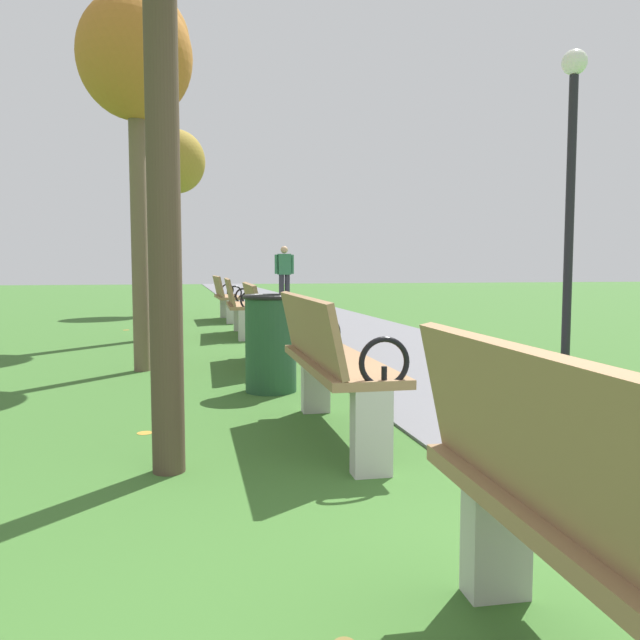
{
  "coord_description": "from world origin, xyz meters",
  "views": [
    {
      "loc": [
        -1.42,
        -0.97,
        1.08
      ],
      "look_at": [
        -0.05,
        5.21,
        0.55
      ],
      "focal_mm": 35.95,
      "sensor_mm": 36.0,
      "label": 1
    }
  ],
  "objects_px": {
    "park_bench_4": "(239,305)",
    "pedestrian_walking": "(284,272)",
    "park_bench_3": "(265,321)",
    "lamp_post": "(572,157)",
    "trash_bin": "(271,343)",
    "park_bench_5": "(225,297)",
    "tree_4": "(176,164)",
    "park_bench_2": "(330,362)",
    "park_bench_1": "(635,552)",
    "tree_3": "(143,55)",
    "tree_2": "(135,64)"
  },
  "relations": [
    {
      "from": "park_bench_3",
      "to": "lamp_post",
      "type": "height_order",
      "value": "lamp_post"
    },
    {
      "from": "park_bench_2",
      "to": "pedestrian_walking",
      "type": "xyz_separation_m",
      "value": [
        1.89,
        13.34,
        0.44
      ]
    },
    {
      "from": "park_bench_3",
      "to": "trash_bin",
      "type": "xyz_separation_m",
      "value": [
        -0.15,
        -1.45,
        -0.06
      ]
    },
    {
      "from": "park_bench_3",
      "to": "trash_bin",
      "type": "distance_m",
      "value": 1.46
    },
    {
      "from": "park_bench_5",
      "to": "tree_3",
      "type": "height_order",
      "value": "tree_3"
    },
    {
      "from": "park_bench_3",
      "to": "pedestrian_walking",
      "type": "distance_m",
      "value": 10.47
    },
    {
      "from": "park_bench_5",
      "to": "park_bench_3",
      "type": "bearing_deg",
      "value": -90.0
    },
    {
      "from": "park_bench_2",
      "to": "tree_4",
      "type": "distance_m",
      "value": 11.97
    },
    {
      "from": "tree_2",
      "to": "tree_3",
      "type": "xyz_separation_m",
      "value": [
        -0.05,
        2.9,
        0.99
      ]
    },
    {
      "from": "tree_2",
      "to": "lamp_post",
      "type": "height_order",
      "value": "tree_2"
    },
    {
      "from": "park_bench_3",
      "to": "park_bench_5",
      "type": "height_order",
      "value": "same"
    },
    {
      "from": "pedestrian_walking",
      "to": "lamp_post",
      "type": "height_order",
      "value": "lamp_post"
    },
    {
      "from": "park_bench_4",
      "to": "tree_2",
      "type": "distance_m",
      "value": 4.34
    },
    {
      "from": "park_bench_3",
      "to": "pedestrian_walking",
      "type": "xyz_separation_m",
      "value": [
        1.89,
        10.28,
        0.44
      ]
    },
    {
      "from": "park_bench_1",
      "to": "tree_4",
      "type": "relative_size",
      "value": 0.38
    },
    {
      "from": "park_bench_5",
      "to": "lamp_post",
      "type": "relative_size",
      "value": 0.46
    },
    {
      "from": "park_bench_4",
      "to": "tree_2",
      "type": "height_order",
      "value": "tree_2"
    },
    {
      "from": "tree_4",
      "to": "park_bench_1",
      "type": "bearing_deg",
      "value": -86.34
    },
    {
      "from": "park_bench_1",
      "to": "tree_3",
      "type": "xyz_separation_m",
      "value": [
        -1.35,
        8.61,
        3.6
      ]
    },
    {
      "from": "park_bench_2",
      "to": "park_bench_5",
      "type": "height_order",
      "value": "same"
    },
    {
      "from": "lamp_post",
      "to": "park_bench_2",
      "type": "bearing_deg",
      "value": -141.93
    },
    {
      "from": "park_bench_2",
      "to": "trash_bin",
      "type": "distance_m",
      "value": 1.61
    },
    {
      "from": "park_bench_1",
      "to": "tree_2",
      "type": "height_order",
      "value": "tree_2"
    },
    {
      "from": "park_bench_2",
      "to": "tree_3",
      "type": "xyz_separation_m",
      "value": [
        -1.35,
        5.88,
        3.6
      ]
    },
    {
      "from": "park_bench_5",
      "to": "tree_4",
      "type": "xyz_separation_m",
      "value": [
        -0.91,
        2.46,
        2.96
      ]
    },
    {
      "from": "park_bench_2",
      "to": "park_bench_5",
      "type": "xyz_separation_m",
      "value": [
        0.0,
        9.1,
        0.0
      ]
    },
    {
      "from": "park_bench_4",
      "to": "pedestrian_walking",
      "type": "height_order",
      "value": "pedestrian_walking"
    },
    {
      "from": "park_bench_1",
      "to": "tree_4",
      "type": "bearing_deg",
      "value": 93.66
    },
    {
      "from": "lamp_post",
      "to": "tree_4",
      "type": "bearing_deg",
      "value": 116.0
    },
    {
      "from": "pedestrian_walking",
      "to": "park_bench_5",
      "type": "bearing_deg",
      "value": -114.06
    },
    {
      "from": "park_bench_4",
      "to": "tree_4",
      "type": "relative_size",
      "value": 0.38
    },
    {
      "from": "park_bench_5",
      "to": "tree_4",
      "type": "bearing_deg",
      "value": 110.38
    },
    {
      "from": "pedestrian_walking",
      "to": "park_bench_2",
      "type": "bearing_deg",
      "value": -98.08
    },
    {
      "from": "park_bench_5",
      "to": "pedestrian_walking",
      "type": "distance_m",
      "value": 4.66
    },
    {
      "from": "tree_2",
      "to": "tree_4",
      "type": "xyz_separation_m",
      "value": [
        0.39,
        8.57,
        0.35
      ]
    },
    {
      "from": "park_bench_3",
      "to": "trash_bin",
      "type": "bearing_deg",
      "value": -95.78
    },
    {
      "from": "park_bench_5",
      "to": "park_bench_1",
      "type": "bearing_deg",
      "value": -90.0
    },
    {
      "from": "park_bench_4",
      "to": "tree_2",
      "type": "bearing_deg",
      "value": -112.02
    },
    {
      "from": "park_bench_1",
      "to": "tree_2",
      "type": "relative_size",
      "value": 0.43
    },
    {
      "from": "tree_3",
      "to": "park_bench_3",
      "type": "bearing_deg",
      "value": -64.45
    },
    {
      "from": "park_bench_2",
      "to": "park_bench_3",
      "type": "height_order",
      "value": "same"
    },
    {
      "from": "trash_bin",
      "to": "lamp_post",
      "type": "height_order",
      "value": "lamp_post"
    },
    {
      "from": "park_bench_2",
      "to": "park_bench_4",
      "type": "bearing_deg",
      "value": 90.0
    },
    {
      "from": "tree_3",
      "to": "park_bench_5",
      "type": "bearing_deg",
      "value": 67.22
    },
    {
      "from": "park_bench_1",
      "to": "park_bench_5",
      "type": "height_order",
      "value": "same"
    },
    {
      "from": "park_bench_1",
      "to": "tree_3",
      "type": "relative_size",
      "value": 0.32
    },
    {
      "from": "tree_2",
      "to": "tree_3",
      "type": "distance_m",
      "value": 3.06
    },
    {
      "from": "tree_2",
      "to": "park_bench_2",
      "type": "bearing_deg",
      "value": -66.47
    },
    {
      "from": "park_bench_3",
      "to": "tree_4",
      "type": "distance_m",
      "value": 9.05
    },
    {
      "from": "park_bench_5",
      "to": "trash_bin",
      "type": "xyz_separation_m",
      "value": [
        -0.15,
        -7.5,
        -0.06
      ]
    }
  ]
}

